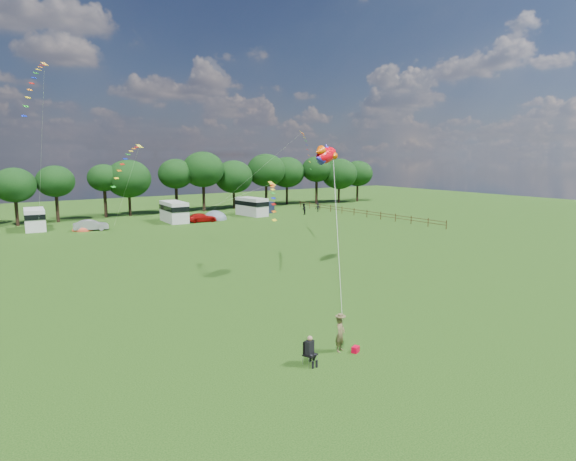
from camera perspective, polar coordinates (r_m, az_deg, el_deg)
ground_plane at (r=31.52m, az=8.31°, el=-9.10°), size 180.00×180.00×0.00m
tree_line at (r=81.22m, az=-15.84°, el=6.25°), size 102.98×10.98×10.27m
fence at (r=77.56m, az=8.58°, el=2.19°), size 0.12×33.12×1.20m
car_b at (r=67.20m, az=-22.31°, el=0.58°), size 4.22×2.36×1.41m
car_c at (r=71.30m, az=-10.19°, el=1.50°), size 4.44×2.37×1.27m
campervan_b at (r=70.89m, az=-27.83°, el=1.26°), size 2.90×5.85×2.77m
campervan_c at (r=72.10m, az=-13.35°, el=2.26°), size 2.92×6.22×2.98m
campervan_d at (r=77.88m, az=-4.32°, el=2.92°), size 3.12×6.10×2.88m
tent_orange at (r=67.83m, az=-23.15°, el=0.02°), size 2.64×2.89×2.06m
tent_greyblue at (r=73.85m, az=-8.64°, el=1.32°), size 3.63×3.98×2.70m
awning_navy at (r=81.25m, az=-2.99°, el=2.76°), size 3.10×2.54×1.90m
kite_flyer at (r=24.62m, az=6.21°, el=-12.09°), size 0.78×0.68×1.79m
camp_chair at (r=23.07m, az=2.53°, el=-13.66°), size 0.73×0.75×1.42m
kite_bag at (r=24.85m, az=8.01°, el=-13.78°), size 0.50×0.43×0.30m
fish_kite at (r=38.82m, az=4.38°, el=8.91°), size 3.55×2.43×1.89m
streamer_kite_a at (r=53.53m, az=-27.71°, el=15.59°), size 3.33×5.51×5.75m
streamer_kite_b at (r=46.58m, az=-18.32°, el=8.19°), size 4.23×4.57×3.77m
streamer_kite_c at (r=40.16m, az=-1.80°, el=4.34°), size 3.19×4.90×2.80m
walker_a at (r=78.69m, az=1.87°, el=2.54°), size 1.03×1.01×1.83m
walker_b at (r=83.20m, az=3.54°, el=2.77°), size 1.00×0.50×1.51m
streamer_kite_d at (r=54.03m, az=2.07°, el=10.26°), size 2.73×5.21×4.33m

